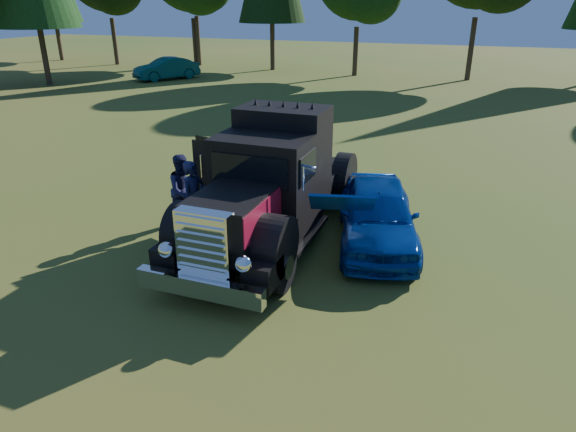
# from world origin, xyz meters

# --- Properties ---
(ground) EXTENTS (120.00, 120.00, 0.00)m
(ground) POSITION_xyz_m (0.00, 0.00, 0.00)
(ground) COLOR #305719
(ground) RESTS_ON ground
(diamond_t_truck) EXTENTS (3.34, 7.16, 3.00)m
(diamond_t_truck) POSITION_xyz_m (0.91, 1.08, 1.28)
(diamond_t_truck) COLOR black
(diamond_t_truck) RESTS_ON ground
(hotrod_coupe) EXTENTS (2.75, 4.57, 1.89)m
(hotrod_coupe) POSITION_xyz_m (3.29, 1.80, 0.73)
(hotrod_coupe) COLOR #072A9F
(hotrod_coupe) RESTS_ON ground
(spectator_near) EXTENTS (0.57, 0.76, 1.88)m
(spectator_near) POSITION_xyz_m (-0.83, 0.64, 0.94)
(spectator_near) COLOR #1E3047
(spectator_near) RESTS_ON ground
(spectator_far) EXTENTS (1.02, 1.10, 1.82)m
(spectator_far) POSITION_xyz_m (-1.45, 1.20, 0.91)
(spectator_far) COLOR #1C2643
(spectator_far) RESTS_ON ground
(distant_teal_car) EXTENTS (3.73, 4.68, 1.49)m
(distant_teal_car) POSITION_xyz_m (-15.93, 22.79, 0.75)
(distant_teal_car) COLOR #0A3541
(distant_teal_car) RESTS_ON ground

